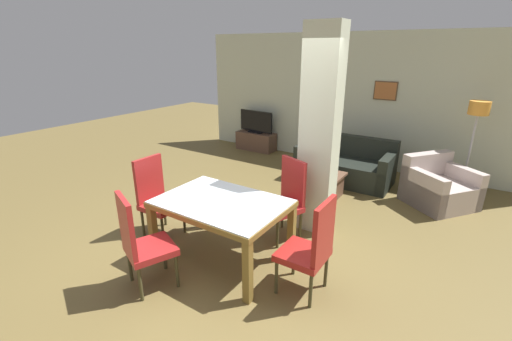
% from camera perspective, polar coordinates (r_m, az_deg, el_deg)
% --- Properties ---
extents(ground_plane, '(18.00, 18.00, 0.00)m').
position_cam_1_polar(ground_plane, '(4.29, -5.43, -14.28)').
color(ground_plane, brown).
extents(back_wall, '(7.20, 0.09, 2.70)m').
position_cam_1_polar(back_wall, '(7.53, 15.81, 11.13)').
color(back_wall, beige).
rests_on(back_wall, ground_plane).
extents(divider_pillar, '(0.46, 0.30, 2.70)m').
position_cam_1_polar(divider_pillar, '(4.49, 10.57, 6.01)').
color(divider_pillar, beige).
rests_on(divider_pillar, ground_plane).
extents(dining_table, '(1.45, 1.01, 0.76)m').
position_cam_1_polar(dining_table, '(3.98, -5.71, -7.11)').
color(dining_table, brown).
rests_on(dining_table, ground_plane).
extents(dining_chair_head_right, '(0.46, 0.46, 1.06)m').
position_cam_1_polar(dining_chair_head_right, '(3.49, 9.23, -12.29)').
color(dining_chair_head_right, maroon).
rests_on(dining_chair_head_right, ground_plane).
extents(dining_chair_far_right, '(0.60, 0.60, 1.06)m').
position_cam_1_polar(dining_chair_far_right, '(4.48, 5.03, -4.46)').
color(dining_chair_far_right, maroon).
rests_on(dining_chair_far_right, ground_plane).
extents(dining_chair_near_left, '(0.60, 0.60, 1.06)m').
position_cam_1_polar(dining_chair_near_left, '(3.72, -18.67, -11.01)').
color(dining_chair_near_left, maroon).
rests_on(dining_chair_near_left, ground_plane).
extents(dining_chair_head_left, '(0.46, 0.46, 1.06)m').
position_cam_1_polar(dining_chair_head_left, '(4.72, -16.25, -3.96)').
color(dining_chair_head_left, maroon).
rests_on(dining_chair_head_left, ground_plane).
extents(sofa, '(1.72, 0.86, 0.81)m').
position_cam_1_polar(sofa, '(6.69, 14.60, 0.77)').
color(sofa, black).
rests_on(sofa, ground_plane).
extents(armchair, '(1.22, 1.22, 0.78)m').
position_cam_1_polar(armchair, '(6.21, 28.11, -2.59)').
color(armchair, '#BCAAA2').
rests_on(armchair, ground_plane).
extents(coffee_table, '(0.76, 0.57, 0.41)m').
position_cam_1_polar(coffee_table, '(5.93, 10.56, -2.18)').
color(coffee_table, brown).
rests_on(coffee_table, ground_plane).
extents(bottle, '(0.06, 0.06, 0.26)m').
position_cam_1_polar(bottle, '(5.88, 11.08, 0.67)').
color(bottle, '#B2B7BC').
rests_on(bottle, coffee_table).
extents(tv_stand, '(0.96, 0.40, 0.44)m').
position_cam_1_polar(tv_stand, '(8.46, 0.01, 4.93)').
color(tv_stand, brown).
rests_on(tv_stand, ground_plane).
extents(tv_screen, '(0.93, 0.23, 0.53)m').
position_cam_1_polar(tv_screen, '(8.35, 0.02, 8.08)').
color(tv_screen, black).
rests_on(tv_screen, tv_stand).
extents(floor_lamp, '(0.31, 0.31, 1.59)m').
position_cam_1_polar(floor_lamp, '(6.65, 32.96, 7.48)').
color(floor_lamp, '#B7B7BC').
rests_on(floor_lamp, ground_plane).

